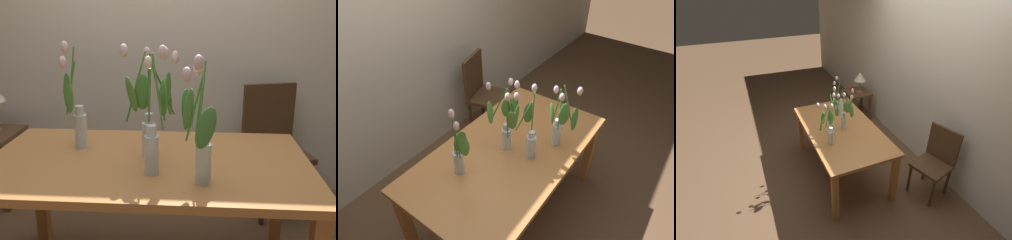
% 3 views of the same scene
% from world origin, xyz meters
% --- Properties ---
extents(ground_plane, '(18.00, 18.00, 0.00)m').
position_xyz_m(ground_plane, '(0.00, 0.00, 0.00)').
color(ground_plane, brown).
extents(room_wall_rear, '(9.00, 0.10, 2.70)m').
position_xyz_m(room_wall_rear, '(0.00, 1.28, 1.35)').
color(room_wall_rear, beige).
rests_on(room_wall_rear, ground).
extents(dining_table, '(1.60, 0.90, 0.74)m').
position_xyz_m(dining_table, '(0.00, 0.00, 0.65)').
color(dining_table, '#B7753D').
rests_on(dining_table, ground).
extents(tulip_vase_0, '(0.26, 0.28, 0.57)m').
position_xyz_m(tulip_vase_0, '(0.02, 0.04, 0.97)').
color(tulip_vase_0, silver).
rests_on(tulip_vase_0, dining_table).
extents(tulip_vase_1, '(0.17, 0.21, 0.57)m').
position_xyz_m(tulip_vase_1, '(0.25, -0.27, 0.95)').
color(tulip_vase_1, silver).
rests_on(tulip_vase_1, dining_table).
extents(tulip_vase_2, '(0.11, 0.16, 0.57)m').
position_xyz_m(tulip_vase_2, '(-0.38, 0.12, 0.92)').
color(tulip_vase_2, silver).
rests_on(tulip_vase_2, dining_table).
extents(tulip_vase_3, '(0.16, 0.17, 0.58)m').
position_xyz_m(tulip_vase_3, '(0.04, -0.14, 0.93)').
color(tulip_vase_3, silver).
rests_on(tulip_vase_3, dining_table).
extents(dining_chair, '(0.49, 0.49, 0.93)m').
position_xyz_m(dining_chair, '(0.81, 0.94, 0.52)').
color(dining_chair, '#4C331E').
rests_on(dining_chair, ground).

